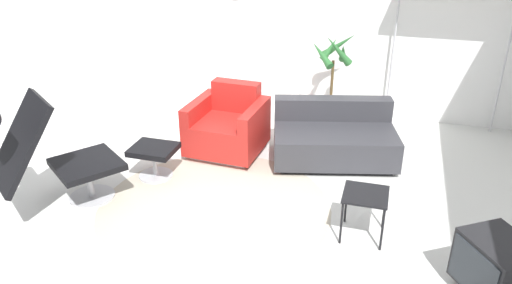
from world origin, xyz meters
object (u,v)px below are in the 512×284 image
object	(u,v)px
armchair_red	(228,128)
crt_television	(496,268)
lounge_chair	(34,143)
couch_low	(334,139)
side_table	(365,199)
ottoman	(154,155)
potted_plant	(331,92)

from	to	relation	value
armchair_red	crt_television	distance (m)	3.18
lounge_chair	couch_low	bearing A→B (deg)	73.83
side_table	couch_low	bearing A→B (deg)	108.14
side_table	ottoman	bearing A→B (deg)	168.35
ottoman	armchair_red	distance (m)	0.97
ottoman	potted_plant	xyz separation A→B (m)	(1.58, 1.86, 0.21)
lounge_chair	side_table	distance (m)	2.94
crt_television	potted_plant	world-z (taller)	potted_plant
armchair_red	lounge_chair	bearing A→B (deg)	57.83
armchair_red	couch_low	world-z (taller)	armchair_red
potted_plant	armchair_red	bearing A→B (deg)	-133.89
lounge_chair	crt_television	bearing A→B (deg)	35.33
ottoman	potted_plant	bearing A→B (deg)	49.70
lounge_chair	side_table	size ratio (longest dim) A/B	3.02
armchair_red	side_table	size ratio (longest dim) A/B	2.00
lounge_chair	ottoman	xyz separation A→B (m)	(0.67, 0.91, -0.46)
ottoman	couch_low	world-z (taller)	couch_low
couch_low	ottoman	bearing A→B (deg)	14.06
couch_low	side_table	distance (m)	1.48
couch_low	potted_plant	bearing A→B (deg)	-93.27
side_table	crt_television	world-z (taller)	crt_television
side_table	armchair_red	bearing A→B (deg)	143.12
ottoman	potted_plant	distance (m)	2.45
potted_plant	lounge_chair	bearing A→B (deg)	-129.08
armchair_red	potted_plant	xyz separation A→B (m)	(1.03, 1.07, 0.17)
lounge_chair	potted_plant	bearing A→B (deg)	87.36
side_table	potted_plant	bearing A→B (deg)	105.38
couch_low	crt_television	bearing A→B (deg)	112.44
armchair_red	potted_plant	size ratio (longest dim) A/B	0.68
couch_low	crt_television	world-z (taller)	couch_low
side_table	crt_television	distance (m)	1.12
couch_low	crt_television	xyz separation A→B (m)	(1.44, -1.93, 0.03)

